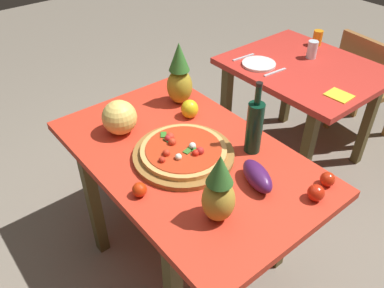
# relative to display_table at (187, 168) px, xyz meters

# --- Properties ---
(ground_plane) EXTENTS (10.00, 10.00, 0.00)m
(ground_plane) POSITION_rel_display_table_xyz_m (0.00, 0.00, -0.67)
(ground_plane) COLOR gray
(display_table) EXTENTS (1.31, 0.82, 0.77)m
(display_table) POSITION_rel_display_table_xyz_m (0.00, 0.00, 0.00)
(display_table) COLOR #514220
(display_table) RESTS_ON ground_plane
(background_table) EXTENTS (0.96, 0.81, 0.77)m
(background_table) POSITION_rel_display_table_xyz_m (-0.22, 1.17, -0.02)
(background_table) COLOR #514220
(background_table) RESTS_ON ground_plane
(dining_chair) EXTENTS (0.45, 0.45, 0.85)m
(dining_chair) POSITION_rel_display_table_xyz_m (-0.10, 1.80, -0.19)
(dining_chair) COLOR olive
(dining_chair) RESTS_ON ground_plane
(pizza_board) EXTENTS (0.47, 0.47, 0.02)m
(pizza_board) POSITION_rel_display_table_xyz_m (0.01, -0.03, 0.11)
(pizza_board) COLOR olive
(pizza_board) RESTS_ON display_table
(pizza) EXTENTS (0.40, 0.40, 0.06)m
(pizza) POSITION_rel_display_table_xyz_m (0.01, -0.03, 0.13)
(pizza) COLOR #E7A256
(pizza) RESTS_ON pizza_board
(wine_bottle) EXTENTS (0.08, 0.08, 0.36)m
(wine_bottle) POSITION_rel_display_table_xyz_m (0.17, 0.26, 0.23)
(wine_bottle) COLOR #0C3321
(wine_bottle) RESTS_ON display_table
(pineapple_left) EXTENTS (0.13, 0.13, 0.31)m
(pineapple_left) POSITION_rel_display_table_xyz_m (0.38, -0.15, 0.23)
(pineapple_left) COLOR gold
(pineapple_left) RESTS_ON display_table
(pineapple_right) EXTENTS (0.14, 0.14, 0.35)m
(pineapple_right) POSITION_rel_display_table_xyz_m (-0.38, 0.26, 0.25)
(pineapple_right) COLOR #AB9528
(pineapple_right) RESTS_ON display_table
(melon) EXTENTS (0.17, 0.17, 0.17)m
(melon) POSITION_rel_display_table_xyz_m (-0.34, -0.15, 0.18)
(melon) COLOR #F0CD65
(melon) RESTS_ON display_table
(bell_pepper) EXTENTS (0.09, 0.09, 0.10)m
(bell_pepper) POSITION_rel_display_table_xyz_m (-0.23, 0.21, 0.14)
(bell_pepper) COLOR yellow
(bell_pepper) RESTS_ON display_table
(eggplant) EXTENTS (0.22, 0.15, 0.09)m
(eggplant) POSITION_rel_display_table_xyz_m (0.35, 0.10, 0.14)
(eggplant) COLOR #4A1A54
(eggplant) RESTS_ON display_table
(tomato_near_board) EXTENTS (0.07, 0.07, 0.07)m
(tomato_near_board) POSITION_rel_display_table_xyz_m (0.56, 0.22, 0.13)
(tomato_near_board) COLOR red
(tomato_near_board) RESTS_ON display_table
(tomato_beside_pepper) EXTENTS (0.06, 0.06, 0.06)m
(tomato_beside_pepper) POSITION_rel_display_table_xyz_m (0.09, -0.32, 0.13)
(tomato_beside_pepper) COLOR red
(tomato_beside_pepper) RESTS_ON display_table
(tomato_by_bottle) EXTENTS (0.06, 0.06, 0.06)m
(tomato_by_bottle) POSITION_rel_display_table_xyz_m (0.54, 0.33, 0.13)
(tomato_by_bottle) COLOR red
(tomato_by_bottle) RESTS_ON display_table
(drinking_glass_juice) EXTENTS (0.07, 0.07, 0.11)m
(drinking_glass_juice) POSITION_rel_display_table_xyz_m (-0.38, 1.50, 0.15)
(drinking_glass_juice) COLOR orange
(drinking_glass_juice) RESTS_ON background_table
(drinking_glass_water) EXTENTS (0.07, 0.07, 0.12)m
(drinking_glass_water) POSITION_rel_display_table_xyz_m (-0.28, 1.29, 0.15)
(drinking_glass_water) COLOR silver
(drinking_glass_water) RESTS_ON background_table
(dinner_plate) EXTENTS (0.22, 0.22, 0.02)m
(dinner_plate) POSITION_rel_display_table_xyz_m (-0.42, 0.94, 0.10)
(dinner_plate) COLOR white
(dinner_plate) RESTS_ON background_table
(fork_utensil) EXTENTS (0.03, 0.18, 0.01)m
(fork_utensil) POSITION_rel_display_table_xyz_m (-0.56, 0.94, 0.10)
(fork_utensil) COLOR silver
(fork_utensil) RESTS_ON background_table
(knife_utensil) EXTENTS (0.03, 0.18, 0.01)m
(knife_utensil) POSITION_rel_display_table_xyz_m (-0.28, 0.94, 0.10)
(knife_utensil) COLOR silver
(knife_utensil) RESTS_ON background_table
(napkin_folded) EXTENTS (0.15, 0.13, 0.01)m
(napkin_folded) POSITION_rel_display_table_xyz_m (0.14, 1.01, 0.10)
(napkin_folded) COLOR yellow
(napkin_folded) RESTS_ON background_table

